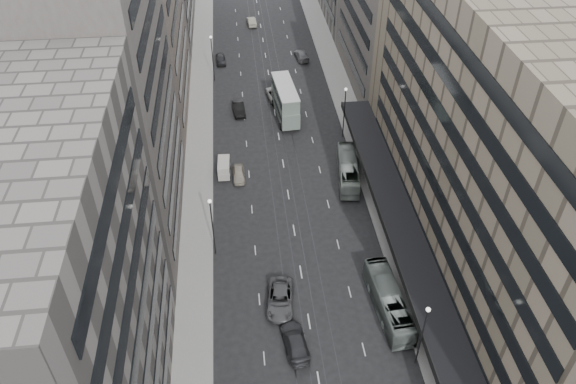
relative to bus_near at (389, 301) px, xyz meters
name	(u,v)px	position (x,y,z in m)	size (l,w,h in m)	color
ground	(310,329)	(-8.50, -1.61, -1.51)	(220.00, 220.00, 0.00)	black
sidewalk_right	(354,126)	(3.50, 35.89, -1.44)	(4.00, 125.00, 0.15)	gray
sidewalk_left	(200,135)	(-20.50, 35.89, -1.44)	(4.00, 125.00, 0.15)	gray
department_store	(515,154)	(12.95, 6.39, 13.43)	(19.20, 60.00, 30.00)	gray
building_right_mid	(399,14)	(13.00, 50.39, 10.49)	(15.00, 28.00, 24.00)	#4A4440
building_left_a	(36,317)	(-30.00, -9.61, 13.49)	(15.00, 28.00, 30.00)	slate
building_left_b	(92,103)	(-30.00, 17.39, 15.49)	(15.00, 26.00, 34.00)	#4A4440
building_left_c	(129,38)	(-30.00, 44.39, 10.99)	(15.00, 28.00, 25.00)	#75675B
lamp_right_near	(423,330)	(1.20, -6.61, 3.69)	(0.44, 0.44, 8.32)	#262628
lamp_right_far	(345,107)	(1.20, 33.39, 3.69)	(0.44, 0.44, 8.32)	#262628
lamp_left_near	(212,221)	(-18.20, 10.39, 3.69)	(0.44, 0.44, 8.32)	#262628
lamp_left_far	(212,53)	(-18.20, 53.39, 3.69)	(0.44, 0.44, 8.32)	#262628
bus_near	(389,301)	(0.00, 0.00, 0.00)	(2.54, 10.85, 3.02)	slate
bus_far	(348,170)	(0.00, 23.04, -0.04)	(2.48, 10.58, 2.95)	#919C93
double_decker	(285,100)	(-6.92, 40.01, 1.45)	(3.79, 10.24, 5.49)	gray
panel_van	(224,168)	(-16.89, 25.61, -0.26)	(1.89, 3.65, 2.26)	beige
sedan_2	(280,299)	(-11.28, 2.02, -0.67)	(2.79, 6.05, 1.68)	#4E4E50
sedan_3	(295,342)	(-10.30, -3.55, -0.71)	(2.25, 5.53, 1.60)	#2B2B2E
sedan_4	(239,174)	(-14.93, 24.63, -0.80)	(1.67, 4.15, 1.42)	#A89D8B
sedan_5	(239,108)	(-14.30, 41.99, -0.69)	(1.74, 5.00, 1.65)	black
sedan_6	(274,93)	(-8.14, 46.33, -0.79)	(2.40, 5.19, 1.44)	beige
sedan_7	(302,55)	(-1.84, 60.15, -0.76)	(2.09, 5.15, 1.50)	#5A5A5D
sedan_8	(221,59)	(-17.00, 60.10, -0.78)	(1.73, 4.29, 1.46)	#242426
sedan_9	(252,21)	(-10.34, 77.06, -0.75)	(1.62, 4.64, 1.53)	#9F9A84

